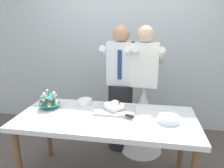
# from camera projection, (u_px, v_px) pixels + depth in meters

# --- Properties ---
(rear_wall) EXTENTS (5.20, 0.10, 2.90)m
(rear_wall) POSITION_uv_depth(u_px,v_px,m) (124.00, 38.00, 3.28)
(rear_wall) COLOR silver
(rear_wall) RESTS_ON ground_plane
(dessert_table) EXTENTS (1.80, 0.80, 0.78)m
(dessert_table) POSITION_uv_depth(u_px,v_px,m) (106.00, 123.00, 2.13)
(dessert_table) COLOR silver
(dessert_table) RESTS_ON ground_plane
(cupcake_stand) EXTENTS (0.23, 0.23, 0.21)m
(cupcake_stand) POSITION_uv_depth(u_px,v_px,m) (49.00, 101.00, 2.30)
(cupcake_stand) COLOR teal
(cupcake_stand) RESTS_ON dessert_table
(main_cake_tray) EXTENTS (0.43, 0.35, 0.13)m
(main_cake_tray) POSITION_uv_depth(u_px,v_px,m) (115.00, 107.00, 2.22)
(main_cake_tray) COLOR silver
(main_cake_tray) RESTS_ON dessert_table
(plate_stack) EXTENTS (0.21, 0.21, 0.05)m
(plate_stack) POSITION_uv_depth(u_px,v_px,m) (168.00, 119.00, 1.98)
(plate_stack) COLOR white
(plate_stack) RESTS_ON dessert_table
(round_cake) EXTENTS (0.24, 0.24, 0.08)m
(round_cake) POSITION_uv_depth(u_px,v_px,m) (85.00, 103.00, 2.37)
(round_cake) COLOR white
(round_cake) RESTS_ON dessert_table
(person_groom) EXTENTS (0.46, 0.49, 1.66)m
(person_groom) POSITION_uv_depth(u_px,v_px,m) (120.00, 96.00, 2.76)
(person_groom) COLOR #232328
(person_groom) RESTS_ON ground_plane
(person_bride) EXTENTS (0.56, 0.56, 1.66)m
(person_bride) POSITION_uv_depth(u_px,v_px,m) (143.00, 110.00, 2.73)
(person_bride) COLOR white
(person_bride) RESTS_ON ground_plane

